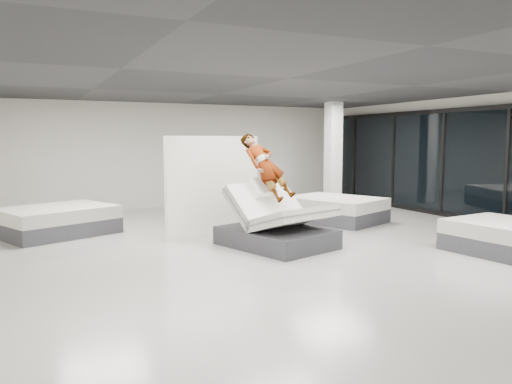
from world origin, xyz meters
TOP-DOWN VIEW (x-y plane):
  - room at (0.00, 0.00)m, footprint 14.00×14.04m
  - hero_bed at (-0.03, 0.37)m, footprint 2.08×2.42m
  - person at (-0.12, 0.68)m, footprint 1.00×1.61m
  - remote at (0.19, 0.41)m, footprint 0.09×0.15m
  - divider_panel at (-0.72, 2.04)m, footprint 2.33×0.71m
  - flat_bed_right_far at (2.70, 2.43)m, footprint 2.42×2.73m
  - flat_bed_left_far at (-3.85, 3.50)m, footprint 2.74×2.45m
  - column at (4.00, 4.50)m, footprint 0.40×0.40m
  - storefront_glazing at (5.90, 0.00)m, footprint 0.12×13.40m

SIDE VIEW (x-z plane):
  - flat_bed_left_far at x=-3.85m, z-range 0.00..0.62m
  - flat_bed_right_far at x=2.70m, z-range 0.00..0.62m
  - hero_bed at x=-0.03m, z-range -0.26..1.08m
  - divider_panel at x=-0.72m, z-range 0.00..2.17m
  - remote at x=0.19m, z-range 1.06..1.13m
  - person at x=-0.12m, z-range 0.64..1.91m
  - storefront_glazing at x=5.90m, z-range -0.01..2.91m
  - room at x=0.00m, z-range 0.00..3.20m
  - column at x=4.00m, z-range 0.00..3.20m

